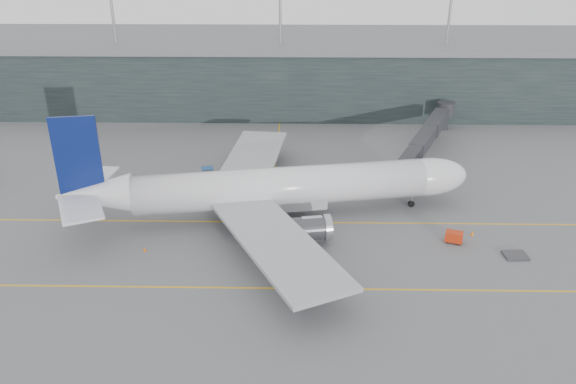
{
  "coord_description": "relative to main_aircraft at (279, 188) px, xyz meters",
  "views": [
    {
      "loc": [
        8.89,
        -72.95,
        36.45
      ],
      "look_at": [
        7.59,
        -4.0,
        4.63
      ],
      "focal_mm": 35.0,
      "sensor_mm": 36.0,
      "label": 1
    }
  ],
  "objects": [
    {
      "name": "ground",
      "position": [
        -6.25,
        2.29,
        -4.49
      ],
      "size": [
        320.0,
        320.0,
        0.0
      ],
      "primitive_type": "plane",
      "color": "#5E5E63",
      "rests_on": "ground"
    },
    {
      "name": "gse_cart",
      "position": [
        22.94,
        -6.86,
        -3.66
      ],
      "size": [
        2.53,
        2.04,
        1.49
      ],
      "rotation": [
        0.0,
        0.0,
        -0.34
      ],
      "color": "#B62A0D",
      "rests_on": "ground"
    },
    {
      "name": "taxiline_lead_main",
      "position": [
        -1.25,
        22.29,
        -4.48
      ],
      "size": [
        0.25,
        60.0,
        0.02
      ],
      "primitive_type": "cube",
      "color": "gold",
      "rests_on": "ground"
    },
    {
      "name": "cone_tail",
      "position": [
        -16.6,
        -9.92,
        -4.17
      ],
      "size": [
        0.41,
        0.41,
        0.65
      ],
      "primitive_type": "cone",
      "color": "#CA560B",
      "rests_on": "ground"
    },
    {
      "name": "taxiline_b",
      "position": [
        -6.25,
        -17.71,
        -4.48
      ],
      "size": [
        160.0,
        0.25,
        0.02
      ],
      "primitive_type": "cube",
      "color": "gold",
      "rests_on": "ground"
    },
    {
      "name": "terminal",
      "position": [
        -6.26,
        60.28,
        3.13
      ],
      "size": [
        240.0,
        36.0,
        29.0
      ],
      "color": "black",
      "rests_on": "ground"
    },
    {
      "name": "jet_bridge",
      "position": [
        22.4,
        22.81,
        -0.21
      ],
      "size": [
        17.43,
        43.64,
        5.71
      ],
      "rotation": [
        0.0,
        0.0,
        -0.41
      ],
      "color": "#26262A",
      "rests_on": "ground"
    },
    {
      "name": "cone_wing_stbd",
      "position": [
        2.85,
        -15.0,
        -4.16
      ],
      "size": [
        0.42,
        0.42,
        0.66
      ],
      "primitive_type": "cone",
      "color": "orange",
      "rests_on": "ground"
    },
    {
      "name": "main_aircraft",
      "position": [
        0.0,
        0.0,
        0.0
      ],
      "size": [
        56.85,
        52.76,
        15.99
      ],
      "rotation": [
        0.0,
        0.0,
        0.18
      ],
      "color": "silver",
      "rests_on": "ground"
    },
    {
      "name": "uld_c",
      "position": [
        -4.76,
        12.58,
        -3.64
      ],
      "size": [
        1.82,
        1.49,
        1.61
      ],
      "rotation": [
        0.0,
        0.0,
        0.04
      ],
      "color": "#39393E",
      "rests_on": "ground"
    },
    {
      "name": "uld_b",
      "position": [
        -7.98,
        13.19,
        -3.49
      ],
      "size": [
        2.41,
        2.09,
        1.91
      ],
      "rotation": [
        0.0,
        0.0,
        0.22
      ],
      "color": "#39393E",
      "rests_on": "ground"
    },
    {
      "name": "cone_wing_port",
      "position": [
        3.72,
        12.05,
        -4.11
      ],
      "size": [
        0.48,
        0.48,
        0.76
      ],
      "primitive_type": "cone",
      "color": "orange",
      "rests_on": "ground"
    },
    {
      "name": "baggage_dolly",
      "position": [
        29.74,
        -10.27,
        -4.32
      ],
      "size": [
        2.96,
        2.43,
        0.28
      ],
      "primitive_type": "cube",
      "rotation": [
        0.0,
        0.0,
        0.07
      ],
      "color": "#333237",
      "rests_on": "ground"
    },
    {
      "name": "taxiline_a",
      "position": [
        -6.25,
        -1.71,
        -4.48
      ],
      "size": [
        160.0,
        0.25,
        0.02
      ],
      "primitive_type": "cube",
      "color": "gold",
      "rests_on": "ground"
    },
    {
      "name": "uld_a",
      "position": [
        -11.98,
        12.8,
        -3.41
      ],
      "size": [
        2.63,
        2.31,
        2.05
      ],
      "rotation": [
        0.0,
        0.0,
        0.25
      ],
      "color": "#39393E",
      "rests_on": "ground"
    },
    {
      "name": "cone_nose",
      "position": [
        25.88,
        -4.96,
        -4.13
      ],
      "size": [
        0.45,
        0.45,
        0.72
      ],
      "primitive_type": "cone",
      "color": "orange",
      "rests_on": "ground"
    }
  ]
}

